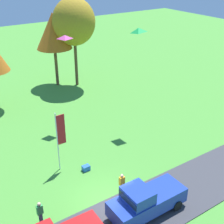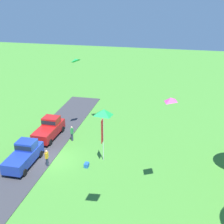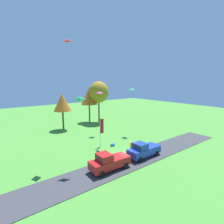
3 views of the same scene
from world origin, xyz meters
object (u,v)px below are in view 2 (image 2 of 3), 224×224
at_px(person_on_lawn, 72,133).
at_px(cooler_box, 87,165).
at_px(car_pickup_mid_row, 49,128).
at_px(kite_diamond_high_left, 171,100).
at_px(kite_diamond_topmost, 104,112).
at_px(person_beside_suv, 47,158).
at_px(kite_diamond_mid_center, 75,60).
at_px(car_pickup_by_flagpole, 24,154).
at_px(flag_banner, 102,134).

bearing_deg(person_on_lawn, cooler_box, 32.84).
bearing_deg(car_pickup_mid_row, kite_diamond_high_left, 60.30).
height_order(person_on_lawn, kite_diamond_topmost, kite_diamond_topmost).
bearing_deg(kite_diamond_topmost, person_beside_suv, -132.66).
distance_m(car_pickup_mid_row, person_on_lawn, 2.77).
bearing_deg(kite_diamond_topmost, kite_diamond_mid_center, -154.93).
xyz_separation_m(person_beside_suv, kite_diamond_topmost, (6.74, 7.32, 8.03)).
xyz_separation_m(car_pickup_by_flagpole, flag_banner, (-2.16, 7.14, 1.89)).
xyz_separation_m(car_pickup_mid_row, kite_diamond_mid_center, (-2.15, 2.66, 7.39)).
height_order(person_on_lawn, kite_diamond_high_left, kite_diamond_high_left).
height_order(person_on_lawn, cooler_box, person_on_lawn).
relative_size(flag_banner, kite_diamond_mid_center, 4.57).
xyz_separation_m(person_beside_suv, kite_diamond_high_left, (1.80, 11.08, 7.38)).
xyz_separation_m(cooler_box, kite_diamond_mid_center, (-7.24, -3.21, 8.30)).
bearing_deg(kite_diamond_mid_center, kite_diamond_topmost, 25.07).
bearing_deg(kite_diamond_mid_center, person_on_lawn, 2.20).
relative_size(person_beside_suv, flag_banner, 0.36).
xyz_separation_m(car_pickup_by_flagpole, person_beside_suv, (-0.16, 2.21, -0.23)).
distance_m(car_pickup_mid_row, kite_diamond_high_left, 16.87).
distance_m(person_beside_suv, kite_diamond_topmost, 12.79).
distance_m(car_pickup_by_flagpole, person_beside_suv, 2.23).
bearing_deg(car_pickup_mid_row, car_pickup_by_flagpole, -0.12).
relative_size(car_pickup_mid_row, kite_diamond_mid_center, 4.88).
bearing_deg(kite_diamond_mid_center, car_pickup_mid_row, -51.06).
xyz_separation_m(car_pickup_by_flagpole, kite_diamond_high_left, (1.64, 13.29, 7.15)).
bearing_deg(kite_diamond_high_left, cooler_box, -108.51).
distance_m(flag_banner, cooler_box, 3.34).
distance_m(kite_diamond_mid_center, kite_diamond_high_left, 14.39).
bearing_deg(person_on_lawn, kite_diamond_topmost, 28.90).
distance_m(car_pickup_mid_row, person_beside_suv, 6.17).
relative_size(car_pickup_mid_row, car_pickup_by_flagpole, 1.01).
bearing_deg(person_beside_suv, kite_diamond_mid_center, 176.67).
relative_size(car_pickup_by_flagpole, person_on_lawn, 2.93).
height_order(person_on_lawn, kite_diamond_mid_center, kite_diamond_mid_center).
bearing_deg(kite_diamond_mid_center, person_beside_suv, -3.33).
xyz_separation_m(cooler_box, kite_diamond_high_left, (2.48, 7.40, 8.06)).
bearing_deg(person_beside_suv, kite_diamond_high_left, 80.75).
height_order(person_beside_suv, kite_diamond_high_left, kite_diamond_high_left).
bearing_deg(cooler_box, flag_banner, 136.62).
bearing_deg(car_pickup_mid_row, person_beside_suv, 20.86).
bearing_deg(person_on_lawn, car_pickup_mid_row, -95.30).
relative_size(person_on_lawn, kite_diamond_topmost, 1.59).
bearing_deg(car_pickup_by_flagpole, cooler_box, 98.10).
xyz_separation_m(person_on_lawn, flag_banner, (3.51, 4.38, 2.12)).
bearing_deg(cooler_box, kite_diamond_topmost, 26.16).
height_order(person_beside_suv, kite_diamond_mid_center, kite_diamond_mid_center).
bearing_deg(kite_diamond_mid_center, cooler_box, 23.94).
bearing_deg(car_pickup_by_flagpole, flag_banner, 106.87).
distance_m(person_beside_suv, cooler_box, 3.80).
bearing_deg(kite_diamond_high_left, person_on_lawn, -124.80).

